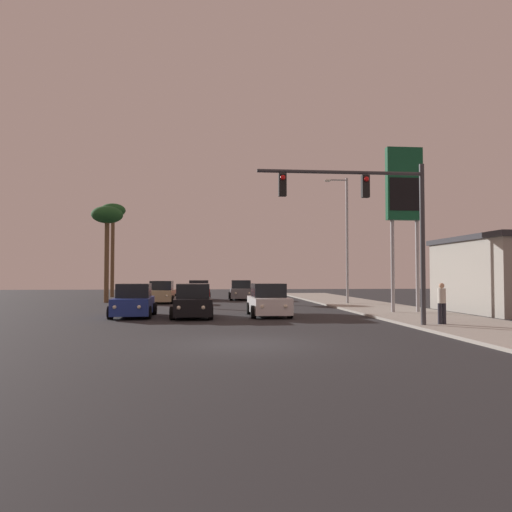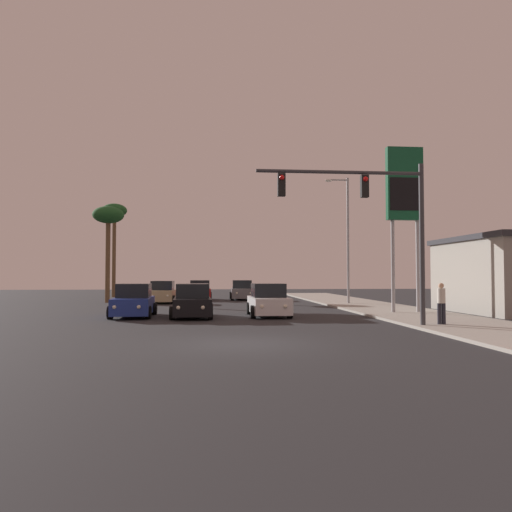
% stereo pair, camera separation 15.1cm
% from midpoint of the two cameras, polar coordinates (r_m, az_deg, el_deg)
% --- Properties ---
extents(ground_plane, '(120.00, 120.00, 0.00)m').
position_cam_midpoint_polar(ground_plane, '(15.54, -1.28, -9.99)').
color(ground_plane, '#28282B').
extents(sidewalk_right, '(5.00, 60.00, 0.12)m').
position_cam_midpoint_polar(sidewalk_right, '(27.55, 17.46, -6.37)').
color(sidewalk_right, '#9E998E').
rests_on(sidewalk_right, ground).
extents(car_white, '(2.04, 4.33, 1.68)m').
position_cam_midpoint_polar(car_white, '(25.81, 1.59, -5.20)').
color(car_white, silver).
rests_on(car_white, ground).
extents(car_red, '(2.04, 4.33, 1.68)m').
position_cam_midpoint_polar(car_red, '(43.05, -6.35, -3.99)').
color(car_red, maroon).
rests_on(car_red, ground).
extents(car_grey, '(2.04, 4.33, 1.68)m').
position_cam_midpoint_polar(car_grey, '(43.12, -1.52, -4.00)').
color(car_grey, slate).
rests_on(car_grey, ground).
extents(car_black, '(2.04, 4.34, 1.68)m').
position_cam_midpoint_polar(car_black, '(25.19, -7.11, -5.26)').
color(car_black, black).
rests_on(car_black, ground).
extents(car_tan, '(2.04, 4.33, 1.68)m').
position_cam_midpoint_polar(car_tan, '(38.67, -10.52, -4.17)').
color(car_tan, tan).
rests_on(car_tan, ground).
extents(car_blue, '(2.04, 4.34, 1.68)m').
position_cam_midpoint_polar(car_blue, '(26.07, -13.64, -5.11)').
color(car_blue, navy).
rests_on(car_blue, ground).
extents(traffic_light_mast, '(6.82, 0.36, 6.50)m').
position_cam_midpoint_polar(traffic_light_mast, '(20.62, 13.69, 5.08)').
color(traffic_light_mast, '#38383D').
rests_on(traffic_light_mast, sidewalk_right).
extents(street_lamp, '(1.74, 0.24, 9.00)m').
position_cam_midpoint_polar(street_lamp, '(36.39, 10.38, 2.57)').
color(street_lamp, '#99999E').
rests_on(street_lamp, sidewalk_right).
extents(gas_station_sign, '(2.00, 0.42, 9.00)m').
position_cam_midpoint_polar(gas_station_sign, '(28.67, 16.77, 6.93)').
color(gas_station_sign, '#99999E').
rests_on(gas_station_sign, sidewalk_right).
extents(pedestrian_on_sidewalk, '(0.34, 0.32, 1.67)m').
position_cam_midpoint_polar(pedestrian_on_sidewalk, '(21.71, 20.61, -4.90)').
color(pedestrian_on_sidewalk, '#23232D').
rests_on(pedestrian_on_sidewalk, sidewalk_right).
extents(palm_tree_mid, '(2.40, 2.40, 7.46)m').
position_cam_midpoint_polar(palm_tree_mid, '(40.38, -16.43, 4.04)').
color(palm_tree_mid, brown).
rests_on(palm_tree_mid, ground).
extents(palm_tree_far, '(2.40, 2.40, 9.09)m').
position_cam_midpoint_polar(palm_tree_far, '(50.56, -15.80, 4.44)').
color(palm_tree_far, brown).
rests_on(palm_tree_far, ground).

